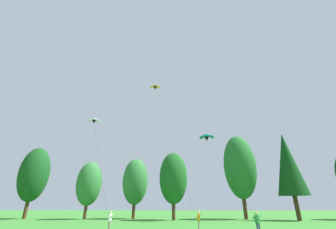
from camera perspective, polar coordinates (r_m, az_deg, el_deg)
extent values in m
cylinder|color=#472D19|center=(48.88, -33.37, -20.12)|extent=(0.61, 0.61, 3.16)
ellipsoid|color=#144719|center=(49.18, -31.81, -13.18)|extent=(5.21, 5.21, 9.90)
cylinder|color=#472D19|center=(43.51, -20.98, -22.77)|extent=(0.55, 0.55, 2.44)
ellipsoid|color=#2D7033|center=(43.66, -20.08, -16.66)|extent=(4.43, 4.43, 7.64)
cylinder|color=#472D19|center=(42.65, -9.07, -23.77)|extent=(0.56, 0.56, 2.64)
ellipsoid|color=#2D7033|center=(42.85, -8.63, -16.97)|extent=(4.65, 4.65, 8.27)
cylinder|color=#472D19|center=(38.43, 1.49, -24.08)|extent=(0.57, 0.57, 2.73)
ellipsoid|color=#19561E|center=(38.68, 1.41, -16.28)|extent=(4.74, 4.74, 8.54)
cylinder|color=#472D19|center=(42.84, 19.64, -22.12)|extent=(0.66, 0.66, 3.68)
ellipsoid|color=#236628|center=(43.37, 18.38, -12.81)|extent=(5.76, 5.76, 11.52)
cylinder|color=#472D19|center=(42.34, 30.91, -20.37)|extent=(0.66, 0.66, 3.66)
cone|color=#0F3D14|center=(42.87, 28.99, -11.09)|extent=(4.70, 4.70, 10.43)
cylinder|color=gray|center=(22.87, -15.19, -26.57)|extent=(0.18, 0.18, 0.84)
cylinder|color=gray|center=(23.07, -15.34, -26.51)|extent=(0.18, 0.18, 0.84)
cube|color=white|center=(22.93, -15.07, -24.75)|extent=(0.41, 0.45, 0.60)
sphere|color=tan|center=(22.91, -14.94, -23.66)|extent=(0.22, 0.22, 0.22)
cylinder|color=white|center=(22.69, -14.84, -24.40)|extent=(0.49, 0.35, 0.35)
cylinder|color=white|center=(23.15, -15.19, -24.32)|extent=(0.49, 0.35, 0.35)
cylinder|color=gray|center=(22.10, 8.18, -27.21)|extent=(0.13, 0.13, 0.84)
cylinder|color=gray|center=(22.30, 8.16, -27.18)|extent=(0.13, 0.13, 0.84)
cube|color=orange|center=(22.16, 8.05, -25.34)|extent=(0.25, 0.39, 0.60)
sphere|color=tan|center=(22.14, 7.99, -24.21)|extent=(0.22, 0.22, 0.22)
cylinder|color=orange|center=(21.91, 8.05, -24.95)|extent=(0.53, 0.10, 0.35)
cylinder|color=orange|center=(22.39, 8.00, -24.91)|extent=(0.53, 0.10, 0.35)
cylinder|color=navy|center=(21.21, 22.99, -26.01)|extent=(0.18, 0.18, 0.84)
cylinder|color=navy|center=(21.34, 22.53, -26.05)|extent=(0.18, 0.18, 0.84)
cube|color=#2D8E47|center=(21.23, 22.44, -24.12)|extent=(0.41, 0.45, 0.60)
sphere|color=tan|center=(21.21, 22.25, -22.94)|extent=(0.22, 0.22, 0.22)
cylinder|color=#2D8E47|center=(21.06, 22.91, -23.63)|extent=(0.49, 0.36, 0.35)
cylinder|color=#2D8E47|center=(21.37, 21.84, -23.74)|extent=(0.49, 0.36, 0.35)
ellipsoid|color=white|center=(43.99, -18.89, -1.24)|extent=(1.46, 1.19, 0.52)
ellipsoid|color=silver|center=(43.93, -17.89, -1.66)|extent=(0.87, 0.83, 0.65)
ellipsoid|color=silver|center=(43.90, -19.96, -1.37)|extent=(0.84, 0.77, 0.65)
cone|color=black|center=(43.88, -18.98, -1.87)|extent=(0.95, 0.95, 0.62)
cylinder|color=black|center=(32.77, -18.00, -9.49)|extent=(9.45, 16.21, 15.06)
ellipsoid|color=orange|center=(44.65, -3.38, 7.45)|extent=(1.28, 0.88, 0.66)
ellipsoid|color=yellow|center=(44.55, -2.42, 7.18)|extent=(0.78, 0.70, 0.75)
ellipsoid|color=yellow|center=(44.54, -4.36, 7.24)|extent=(0.71, 0.70, 0.75)
cone|color=black|center=(44.47, -3.40, 6.89)|extent=(0.75, 0.75, 0.58)
cylinder|color=black|center=(32.06, -0.14, -3.56)|extent=(5.97, 16.26, 22.32)
ellipsoid|color=teal|center=(36.98, 10.12, -5.54)|extent=(1.53, 1.18, 0.60)
ellipsoid|color=#0F666B|center=(36.90, 11.51, -5.79)|extent=(0.82, 0.91, 0.74)
ellipsoid|color=#0F666B|center=(36.95, 8.78, -6.01)|extent=(0.92, 0.93, 0.74)
cone|color=black|center=(36.91, 10.18, -6.38)|extent=(0.90, 0.90, 0.68)
cylinder|color=black|center=(28.50, 14.14, -12.74)|extent=(1.44, 15.12, 10.48)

